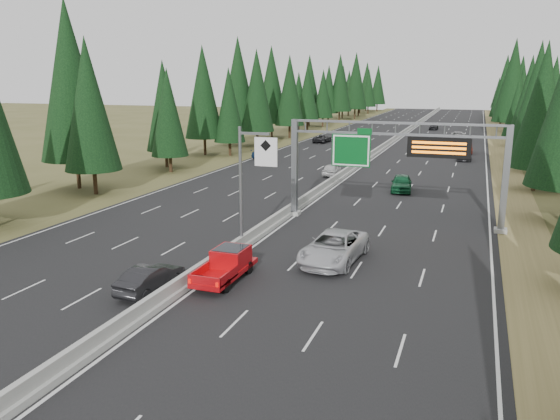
{
  "coord_description": "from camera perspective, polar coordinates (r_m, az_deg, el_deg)",
  "views": [
    {
      "loc": [
        14.02,
        -6.51,
        10.95
      ],
      "look_at": [
        4.49,
        20.0,
        4.2
      ],
      "focal_mm": 35.0,
      "sensor_mm": 36.0,
      "label": 1
    }
  ],
  "objects": [
    {
      "name": "road",
      "position": [
        88.31,
        10.55,
        6.15
      ],
      "size": [
        32.0,
        260.0,
        0.08
      ],
      "primitive_type": "cube",
      "color": "black",
      "rests_on": "ground"
    },
    {
      "name": "shoulder_right",
      "position": [
        87.28,
        22.2,
        5.3
      ],
      "size": [
        3.6,
        260.0,
        0.06
      ],
      "primitive_type": "cube",
      "color": "olive",
      "rests_on": "ground"
    },
    {
      "name": "shoulder_left",
      "position": [
        92.82,
        -0.42,
        6.72
      ],
      "size": [
        3.6,
        260.0,
        0.06
      ],
      "primitive_type": "cube",
      "color": "#4D4B23",
      "rests_on": "ground"
    },
    {
      "name": "median_barrier",
      "position": [
        88.27,
        10.56,
        6.4
      ],
      "size": [
        0.7,
        260.0,
        0.85
      ],
      "color": "gray",
      "rests_on": "road"
    },
    {
      "name": "sign_gantry",
      "position": [
        42.09,
        12.69,
        5.39
      ],
      "size": [
        16.75,
        0.98,
        7.8
      ],
      "color": "slate",
      "rests_on": "road"
    },
    {
      "name": "hov_sign_pole",
      "position": [
        34.78,
        -3.29,
        3.15
      ],
      "size": [
        2.8,
        0.5,
        8.0
      ],
      "color": "slate",
      "rests_on": "road"
    },
    {
      "name": "tree_row_right",
      "position": [
        82.79,
        25.73,
        10.65
      ],
      "size": [
        11.54,
        240.99,
        18.67
      ],
      "color": "black",
      "rests_on": "ground"
    },
    {
      "name": "tree_row_left",
      "position": [
        88.0,
        -4.6,
        12.29
      ],
      "size": [
        11.91,
        243.42,
        18.76
      ],
      "color": "black",
      "rests_on": "ground"
    },
    {
      "name": "silver_minivan",
      "position": [
        33.48,
        5.66,
        -3.91
      ],
      "size": [
        3.49,
        6.71,
        1.8
      ],
      "primitive_type": "imported",
      "rotation": [
        0.0,
        0.0,
        -0.08
      ],
      "color": "#B6B7BC",
      "rests_on": "road"
    },
    {
      "name": "red_pickup",
      "position": [
        30.71,
        -5.45,
        -5.47
      ],
      "size": [
        1.84,
        5.15,
        1.68
      ],
      "color": "black",
      "rests_on": "road"
    },
    {
      "name": "car_ahead_green",
      "position": [
        55.75,
        12.58,
        2.77
      ],
      "size": [
        2.42,
        5.02,
        1.65
      ],
      "primitive_type": "imported",
      "rotation": [
        0.0,
        0.0,
        0.1
      ],
      "color": "#13562F",
      "rests_on": "road"
    },
    {
      "name": "car_ahead_dkred",
      "position": [
        87.4,
        18.86,
        6.13
      ],
      "size": [
        2.0,
        4.82,
        1.55
      ],
      "primitive_type": "imported",
      "rotation": [
        0.0,
        0.0,
        0.08
      ],
      "color": "#4F140B",
      "rests_on": "road"
    },
    {
      "name": "car_ahead_dkgrey",
      "position": [
        79.97,
        18.66,
        5.46
      ],
      "size": [
        2.24,
        4.92,
        1.4
      ],
      "primitive_type": "imported",
      "rotation": [
        0.0,
        0.0,
        0.06
      ],
      "color": "black",
      "rests_on": "road"
    },
    {
      "name": "car_ahead_white",
      "position": [
        105.62,
        18.08,
        7.34
      ],
      "size": [
        2.77,
        5.73,
        1.57
      ],
      "primitive_type": "imported",
      "rotation": [
        0.0,
        0.0,
        0.03
      ],
      "color": "silver",
      "rests_on": "road"
    },
    {
      "name": "car_ahead_far",
      "position": [
        127.16,
        15.77,
        8.41
      ],
      "size": [
        1.9,
        4.42,
        1.49
      ],
      "primitive_type": "imported",
      "rotation": [
        0.0,
        0.0,
        -0.03
      ],
      "color": "black",
      "rests_on": "road"
    },
    {
      "name": "car_onc_near",
      "position": [
        29.61,
        -13.37,
        -6.96
      ],
      "size": [
        1.87,
        4.44,
        1.43
      ],
      "primitive_type": "imported",
      "rotation": [
        0.0,
        0.0,
        3.06
      ],
      "color": "black",
      "rests_on": "road"
    },
    {
      "name": "car_onc_blue",
      "position": [
        78.17,
        -1.76,
        6.01
      ],
      "size": [
        2.21,
        5.0,
        1.43
      ],
      "primitive_type": "imported",
      "rotation": [
        0.0,
        0.0,
        3.1
      ],
      "color": "navy",
      "rests_on": "road"
    },
    {
      "name": "car_onc_white",
      "position": [
        63.69,
        5.43,
        4.23
      ],
      "size": [
        1.75,
        4.17,
        1.41
      ],
      "primitive_type": "imported",
      "rotation": [
        0.0,
        0.0,
        3.16
      ],
      "color": "silver",
      "rests_on": "road"
    },
    {
      "name": "car_onc_far",
      "position": [
        97.71,
        4.45,
        7.45
      ],
      "size": [
        2.59,
        5.06,
        1.37
      ],
      "primitive_type": "imported",
      "rotation": [
        0.0,
        0.0,
        3.07
      ],
      "color": "black",
      "rests_on": "road"
    }
  ]
}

